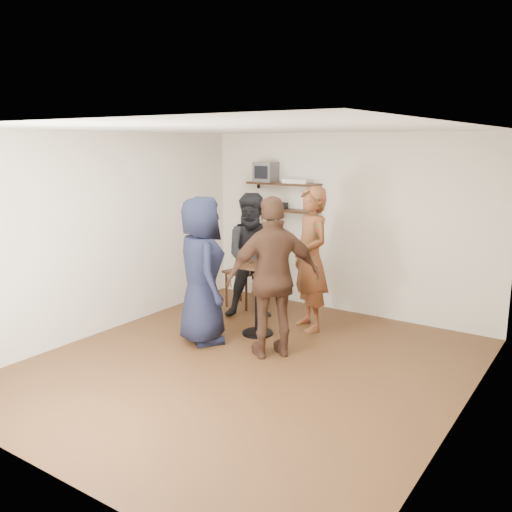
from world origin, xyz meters
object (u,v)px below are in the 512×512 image
at_px(person_plaid, 310,259).
at_px(person_dark, 254,256).
at_px(dvd_deck, 298,181).
at_px(person_brown, 274,278).
at_px(drinks_table, 258,289).
at_px(crt_monitor, 266,172).
at_px(person_navy, 201,270).
at_px(side_table, 243,276).
at_px(radio, 280,205).

relative_size(person_plaid, person_dark, 1.08).
relative_size(dvd_deck, person_brown, 0.21).
height_order(drinks_table, person_plaid, person_plaid).
height_order(crt_monitor, person_navy, crt_monitor).
bearing_deg(drinks_table, crt_monitor, 119.30).
bearing_deg(person_brown, person_navy, -42.51).
distance_m(side_table, person_navy, 1.64).
xyz_separation_m(crt_monitor, side_table, (-0.07, -0.53, -1.55)).
distance_m(crt_monitor, drinks_table, 2.18).
distance_m(crt_monitor, person_navy, 2.35).
xyz_separation_m(side_table, person_navy, (0.44, -1.51, 0.45)).
xyz_separation_m(side_table, person_plaid, (1.33, -0.34, 0.49)).
xyz_separation_m(radio, person_dark, (0.11, -0.87, -0.63)).
bearing_deg(person_plaid, crt_monitor, -177.15).
bearing_deg(radio, drinks_table, -68.97).
bearing_deg(drinks_table, radio, 111.03).
bearing_deg(person_brown, person_plaid, -132.90).
bearing_deg(crt_monitor, person_brown, -54.85).
xyz_separation_m(side_table, person_dark, (0.44, -0.34, 0.42)).
bearing_deg(side_table, person_dark, -37.63).
bearing_deg(dvd_deck, radio, 180.00).
bearing_deg(person_plaid, dvd_deck, 166.46).
distance_m(radio, person_brown, 2.31).
height_order(dvd_deck, side_table, dvd_deck).
bearing_deg(person_plaid, person_brown, -47.10).
bearing_deg(crt_monitor, side_table, -97.24).
relative_size(side_table, person_dark, 0.31).
bearing_deg(person_navy, drinks_table, -90.00).
distance_m(crt_monitor, person_plaid, 1.86).
bearing_deg(person_navy, person_plaid, -90.39).
distance_m(side_table, person_brown, 2.07).
relative_size(side_table, person_plaid, 0.29).
relative_size(radio, person_dark, 0.12).
height_order(crt_monitor, drinks_table, crt_monitor).
bearing_deg(radio, side_table, -121.40).
distance_m(dvd_deck, person_plaid, 1.46).
distance_m(side_table, person_dark, 0.70).
bearing_deg(dvd_deck, person_brown, -67.36).
distance_m(person_dark, person_navy, 1.18).
distance_m(crt_monitor, dvd_deck, 0.57).
xyz_separation_m(dvd_deck, side_table, (-0.62, -0.53, -1.43)).
xyz_separation_m(crt_monitor, drinks_table, (0.81, -1.45, -1.41)).
bearing_deg(dvd_deck, person_dark, -102.26).
distance_m(dvd_deck, person_brown, 2.31).
relative_size(crt_monitor, radio, 1.45).
relative_size(person_plaid, person_navy, 1.04).
xyz_separation_m(person_dark, person_navy, (0.01, -1.18, 0.03)).
bearing_deg(crt_monitor, person_plaid, -34.49).
xyz_separation_m(side_table, drinks_table, (0.88, -0.92, 0.15)).
bearing_deg(side_table, dvd_deck, 40.38).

